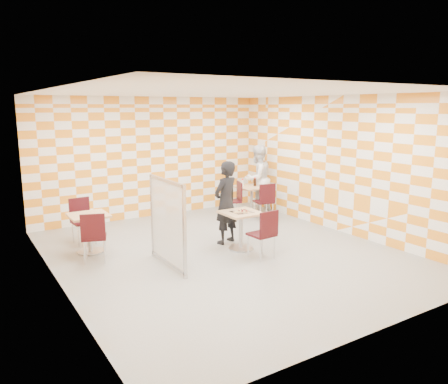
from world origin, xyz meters
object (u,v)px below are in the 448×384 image
Objects in this scene: chair_second_front at (265,199)px; chair_empty_near at (94,234)px; chair_empty_far at (82,217)px; man_white at (257,179)px; soda_bottle at (255,182)px; main_table at (241,224)px; chair_second_side at (235,197)px; empty_table at (89,227)px; chair_main_front at (265,231)px; second_table at (252,196)px; sport_bottle at (242,183)px; partition at (167,223)px; man_dark at (226,202)px.

chair_second_front and chair_empty_near have the same top height.
chair_empty_near is at bearing -95.66° from chair_empty_far.
man_white reaches higher than soda_bottle.
chair_second_front is (1.76, 1.52, 0.04)m from main_table.
chair_second_front is 4.02× the size of soda_bottle.
chair_second_front and chair_second_side have the same top height.
chair_empty_near is (-4.41, -0.78, 0.00)m from chair_second_front.
empty_table is 0.81× the size of chair_second_front.
chair_main_front and chair_empty_near have the same top height.
chair_second_side is at bearing -171.45° from second_table.
main_table is 1.00× the size of empty_table.
chair_main_front is 4.02× the size of soda_bottle.
chair_second_side is 1.03m from man_white.
main_table and empty_table have the same top height.
chair_empty_near is 4.54m from sport_bottle.
sport_bottle is at bearing 20.04° from chair_empty_near.
chair_main_front is 1.00× the size of chair_second_front.
chair_empty_near is at bearing 164.36° from main_table.
chair_empty_far is (0.13, 1.34, 0.00)m from chair_empty_near.
chair_empty_near reaches higher than empty_table.
partition reaches higher than chair_second_front.
chair_second_side reaches higher than main_table.
main_table is at bearing -39.65° from chair_empty_far.
main_table is 0.48× the size of partition.
empty_table is (-4.35, -0.77, 0.00)m from second_table.
man_dark reaches higher than chair_empty_far.
sport_bottle reaches higher than chair_empty_far.
man_dark reaches higher than sport_bottle.
sport_bottle reaches higher than second_table.
sport_bottle is at bearing 101.01° from chair_second_front.
empty_table is 0.64m from chair_empty_near.
chair_second_side is 0.55× the size of man_dark.
chair_second_front is at bearing -92.97° from second_table.
chair_main_front is (-1.76, -2.86, 0.04)m from second_table.
soda_bottle reaches higher than chair_main_front.
chair_empty_far is 2.39m from partition.
partition is 4.51m from man_white.
chair_empty_near is 0.52× the size of man_white.
man_dark reaches higher than empty_table.
chair_second_front is (4.32, 0.15, 0.04)m from empty_table.
chair_second_side is 0.52× the size of man_white.
soda_bottle is (0.14, 0.62, 0.31)m from chair_second_front.
chair_empty_far is at bearing 140.35° from main_table.
second_table is 0.42× the size of man_white.
main_table and second_table have the same top height.
chair_empty_near is at bearing -162.52° from second_table.
chair_empty_far is at bearing -177.09° from sport_bottle.
second_table is 0.44× the size of man_dark.
man_white is (2.18, 1.87, 0.04)m from man_dark.
chair_empty_far is at bearing 132.23° from chair_main_front.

